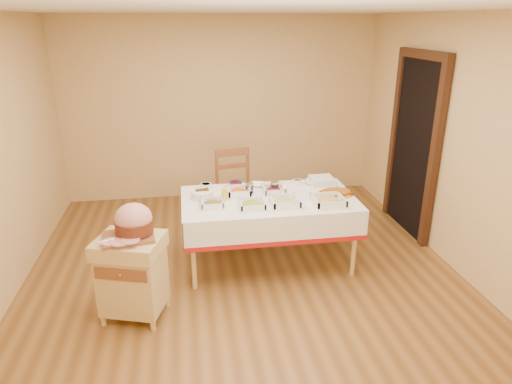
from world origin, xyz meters
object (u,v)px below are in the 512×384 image
at_px(preserve_jar_right, 275,187).
at_px(plate_stack, 322,181).
at_px(dining_chair, 236,191).
at_px(dining_table, 268,212).
at_px(ham_on_board, 133,223).
at_px(brass_platter, 336,193).
at_px(butcher_cart, 132,273).
at_px(mustard_bottle, 225,194).
at_px(bread_basket, 202,195).
at_px(preserve_jar_left, 250,189).

xyz_separation_m(preserve_jar_right, plate_stack, (0.58, 0.17, -0.01)).
bearing_deg(plate_stack, dining_chair, 151.00).
xyz_separation_m(dining_chair, preserve_jar_right, (0.34, -0.69, 0.28)).
bearing_deg(dining_chair, dining_table, -73.72).
height_order(ham_on_board, brass_platter, ham_on_board).
distance_m(plate_stack, brass_platter, 0.37).
xyz_separation_m(dining_table, preserve_jar_right, (0.09, 0.16, 0.22)).
relative_size(butcher_cart, brass_platter, 2.07).
bearing_deg(butcher_cart, dining_chair, 55.57).
distance_m(mustard_bottle, bread_basket, 0.25).
distance_m(dining_chair, preserve_jar_left, 0.73).
relative_size(dining_chair, ham_on_board, 2.31).
distance_m(dining_table, plate_stack, 0.78).
xyz_separation_m(dining_chair, plate_stack, (0.92, -0.51, 0.26)).
distance_m(preserve_jar_left, brass_platter, 0.93).
distance_m(ham_on_board, preserve_jar_right, 1.67).
bearing_deg(plate_stack, dining_table, -154.00).
bearing_deg(dining_table, ham_on_board, -150.40).
xyz_separation_m(butcher_cart, bread_basket, (0.67, 0.87, 0.36)).
height_order(dining_table, bread_basket, bread_basket).
bearing_deg(preserve_jar_left, butcher_cart, -141.13).
bearing_deg(preserve_jar_right, bread_basket, -175.23).
bearing_deg(brass_platter, plate_stack, 97.40).
bearing_deg(preserve_jar_left, mustard_bottle, -147.51).
relative_size(preserve_jar_left, mustard_bottle, 0.64).
xyz_separation_m(dining_table, brass_platter, (0.72, -0.04, 0.18)).
distance_m(butcher_cart, plate_stack, 2.35).
height_order(butcher_cart, mustard_bottle, mustard_bottle).
xyz_separation_m(ham_on_board, preserve_jar_right, (1.41, 0.90, -0.09)).
distance_m(butcher_cart, ham_on_board, 0.47).
bearing_deg(brass_platter, bread_basket, 174.90).
xyz_separation_m(plate_stack, brass_platter, (0.05, -0.37, -0.02)).
xyz_separation_m(mustard_bottle, bread_basket, (-0.22, 0.10, -0.03)).
relative_size(ham_on_board, preserve_jar_right, 3.79).
height_order(ham_on_board, preserve_jar_right, ham_on_board).
bearing_deg(preserve_jar_right, mustard_bottle, -163.23).
distance_m(ham_on_board, preserve_jar_left, 1.46).
height_order(dining_table, preserve_jar_right, preserve_jar_right).
distance_m(dining_table, mustard_bottle, 0.52).
height_order(dining_table, mustard_bottle, mustard_bottle).
distance_m(preserve_jar_right, plate_stack, 0.61).
relative_size(dining_table, bread_basket, 7.95).
distance_m(preserve_jar_left, plate_stack, 0.87).
xyz_separation_m(preserve_jar_left, brass_platter, (0.90, -0.21, -0.03)).
bearing_deg(dining_table, brass_platter, -2.78).
xyz_separation_m(butcher_cart, preserve_jar_right, (1.45, 0.94, 0.37)).
height_order(plate_stack, brass_platter, plate_stack).
relative_size(dining_table, plate_stack, 7.01).
height_order(preserve_jar_right, bread_basket, preserve_jar_right).
bearing_deg(plate_stack, mustard_bottle, -163.31).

